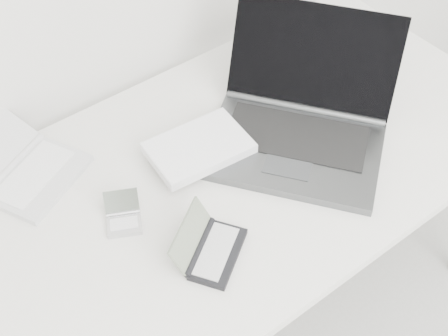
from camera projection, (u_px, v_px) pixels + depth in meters
desk at (224, 182)px, 1.56m from camera, size 1.60×0.80×0.73m
laptop_large at (281, 127)px, 1.56m from camera, size 0.67×0.60×0.27m
netbook_open_white at (24, 169)px, 1.50m from camera, size 0.33×0.36×0.09m
pda_silver at (123, 218)px, 1.41m from camera, size 0.11×0.12×0.06m
palmtop_charcoal at (210, 249)px, 1.35m from camera, size 0.20×0.19×0.08m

